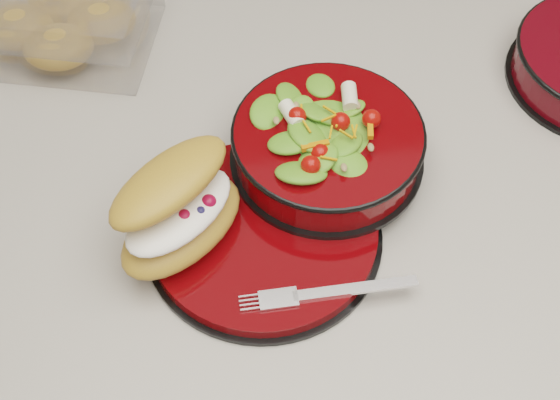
{
  "coord_description": "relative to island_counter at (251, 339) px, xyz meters",
  "views": [
    {
      "loc": [
        -0.01,
        -0.56,
        1.61
      ],
      "look_at": [
        0.04,
        -0.08,
        0.94
      ],
      "focal_mm": 50.0,
      "sensor_mm": 36.0,
      "label": 1
    }
  ],
  "objects": [
    {
      "name": "fork",
      "position": [
        0.08,
        -0.18,
        0.47
      ],
      "size": [
        0.16,
        0.02,
        0.0
      ],
      "rotation": [
        0.0,
        0.0,
        1.61
      ],
      "color": "silver",
      "rests_on": "dinner_plate"
    },
    {
      "name": "salad_bowl",
      "position": [
        0.1,
        -0.01,
        0.5
      ],
      "size": [
        0.22,
        0.22,
        0.09
      ],
      "rotation": [
        0.0,
        0.0,
        -0.15
      ],
      "color": "black",
      "rests_on": "dinner_plate"
    },
    {
      "name": "pastry_box",
      "position": [
        -0.21,
        0.24,
        0.49
      ],
      "size": [
        0.27,
        0.22,
        0.09
      ],
      "rotation": [
        0.0,
        0.0,
        -0.24
      ],
      "color": "white",
      "rests_on": "island_counter"
    },
    {
      "name": "croissant",
      "position": [
        -0.07,
        -0.09,
        0.51
      ],
      "size": [
        0.17,
        0.18,
        0.09
      ],
      "rotation": [
        0.0,
        0.0,
        0.74
      ],
      "color": "gold",
      "rests_on": "dinner_plate"
    },
    {
      "name": "dinner_plate",
      "position": [
        0.02,
        -0.1,
        0.46
      ],
      "size": [
        0.26,
        0.26,
        0.02
      ],
      "rotation": [
        0.0,
        0.0,
        -0.12
      ],
      "color": "black",
      "rests_on": "island_counter"
    },
    {
      "name": "island_counter",
      "position": [
        0.0,
        0.0,
        0.0
      ],
      "size": [
        1.24,
        0.74,
        0.9
      ],
      "color": "silver",
      "rests_on": "ground"
    }
  ]
}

